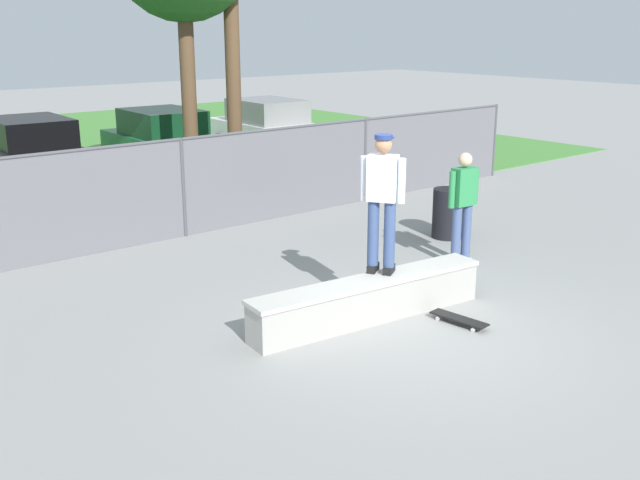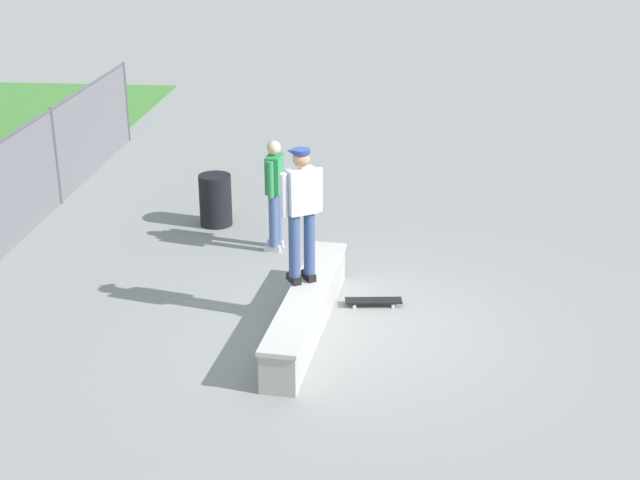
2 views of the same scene
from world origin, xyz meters
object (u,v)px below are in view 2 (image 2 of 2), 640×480
object	(u,v)px
concrete_ledge	(307,310)
trash_bin	(216,200)
skateboarder	(302,209)
skateboard	(374,301)
bystander	(274,190)

from	to	relation	value
concrete_ledge	trash_bin	size ratio (longest dim) A/B	3.90
skateboarder	trash_bin	distance (m)	4.15
skateboard	bystander	size ratio (longest dim) A/B	0.45
bystander	trash_bin	distance (m)	1.67
concrete_ledge	skateboarder	distance (m)	1.35
skateboard	trash_bin	size ratio (longest dim) A/B	0.91
skateboard	bystander	world-z (taller)	bystander
concrete_ledge	skateboard	distance (m)	1.19
skateboarder	bystander	xyz separation A→B (m)	(2.48, 0.70, -0.59)
trash_bin	skateboard	bearing A→B (deg)	-136.67
concrete_ledge	skateboard	world-z (taller)	concrete_ledge
skateboard	trash_bin	xyz separation A→B (m)	(3.01, 2.84, 0.38)
concrete_ledge	bystander	world-z (taller)	bystander
skateboarder	concrete_ledge	bearing A→B (deg)	-161.69
bystander	trash_bin	xyz separation A→B (m)	(1.04, 1.18, -0.56)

